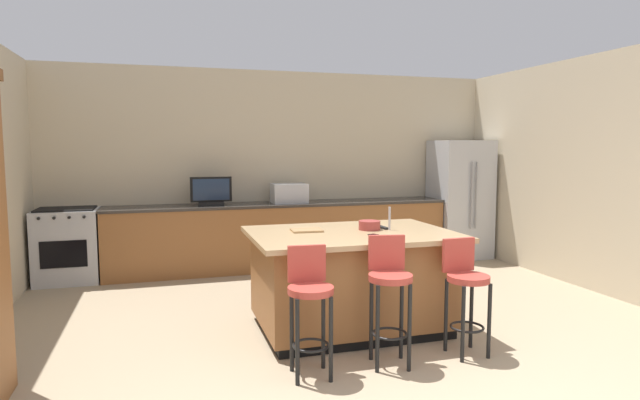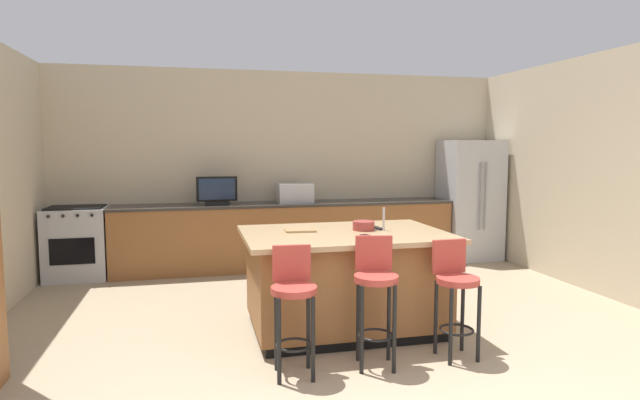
# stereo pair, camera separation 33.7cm
# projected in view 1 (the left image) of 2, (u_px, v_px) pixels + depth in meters

# --- Properties ---
(wall_back) EXTENTS (6.94, 0.12, 2.77)m
(wall_back) POSITION_uv_depth(u_px,v_px,m) (278.00, 168.00, 7.67)
(wall_back) COLOR beige
(wall_back) RESTS_ON ground_plane
(wall_right) EXTENTS (0.12, 5.53, 2.77)m
(wall_right) POSITION_uv_depth(u_px,v_px,m) (598.00, 173.00, 6.17)
(wall_right) COLOR beige
(wall_right) RESTS_ON ground_plane
(counter_back) EXTENTS (4.74, 0.62, 0.92)m
(counter_back) POSITION_uv_depth(u_px,v_px,m) (282.00, 235.00, 7.40)
(counter_back) COLOR brown
(counter_back) RESTS_ON ground_plane
(kitchen_island) EXTENTS (1.85, 1.30, 0.92)m
(kitchen_island) POSITION_uv_depth(u_px,v_px,m) (351.00, 279.00, 4.90)
(kitchen_island) COLOR black
(kitchen_island) RESTS_ON ground_plane
(refrigerator) EXTENTS (0.81, 0.74, 1.79)m
(refrigerator) POSITION_uv_depth(u_px,v_px,m) (460.00, 199.00, 8.10)
(refrigerator) COLOR #B7BABF
(refrigerator) RESTS_ON ground_plane
(range_oven) EXTENTS (0.75, 0.63, 0.94)m
(range_oven) POSITION_uv_depth(u_px,v_px,m) (68.00, 245.00, 6.60)
(range_oven) COLOR #B7BABF
(range_oven) RESTS_ON ground_plane
(microwave) EXTENTS (0.48, 0.36, 0.27)m
(microwave) POSITION_uv_depth(u_px,v_px,m) (289.00, 193.00, 7.36)
(microwave) COLOR #B7BABF
(microwave) RESTS_ON counter_back
(tv_monitor) EXTENTS (0.54, 0.16, 0.38)m
(tv_monitor) POSITION_uv_depth(u_px,v_px,m) (211.00, 192.00, 7.00)
(tv_monitor) COLOR black
(tv_monitor) RESTS_ON counter_back
(sink_faucet_back) EXTENTS (0.02, 0.02, 0.24)m
(sink_faucet_back) POSITION_uv_depth(u_px,v_px,m) (281.00, 194.00, 7.43)
(sink_faucet_back) COLOR #B2B2B7
(sink_faucet_back) RESTS_ON counter_back
(sink_faucet_island) EXTENTS (0.02, 0.02, 0.22)m
(sink_faucet_island) POSITION_uv_depth(u_px,v_px,m) (390.00, 218.00, 4.96)
(sink_faucet_island) COLOR #B2B2B7
(sink_faucet_island) RESTS_ON kitchen_island
(bar_stool_left) EXTENTS (0.34, 0.35, 0.96)m
(bar_stool_left) POSITION_uv_depth(u_px,v_px,m) (310.00, 300.00, 3.89)
(bar_stool_left) COLOR #B23D33
(bar_stool_left) RESTS_ON ground_plane
(bar_stool_center) EXTENTS (0.34, 0.36, 1.00)m
(bar_stool_center) POSITION_uv_depth(u_px,v_px,m) (389.00, 288.00, 4.09)
(bar_stool_center) COLOR #B23D33
(bar_stool_center) RESTS_ON ground_plane
(bar_stool_right) EXTENTS (0.34, 0.34, 0.94)m
(bar_stool_right) POSITION_uv_depth(u_px,v_px,m) (466.00, 286.00, 4.30)
(bar_stool_right) COLOR #B23D33
(bar_stool_right) RESTS_ON ground_plane
(fruit_bowl) EXTENTS (0.20, 0.20, 0.09)m
(fruit_bowl) POSITION_uv_depth(u_px,v_px,m) (369.00, 225.00, 4.98)
(fruit_bowl) COLOR #993833
(fruit_bowl) RESTS_ON kitchen_island
(cell_phone) EXTENTS (0.11, 0.16, 0.01)m
(cell_phone) POSITION_uv_depth(u_px,v_px,m) (376.00, 235.00, 4.64)
(cell_phone) COLOR black
(cell_phone) RESTS_ON kitchen_island
(tv_remote) EXTENTS (0.06, 0.17, 0.02)m
(tv_remote) POSITION_uv_depth(u_px,v_px,m) (383.00, 228.00, 5.05)
(tv_remote) COLOR black
(tv_remote) RESTS_ON kitchen_island
(cutting_board) EXTENTS (0.30, 0.24, 0.02)m
(cutting_board) POSITION_uv_depth(u_px,v_px,m) (307.00, 230.00, 4.89)
(cutting_board) COLOR #A87F51
(cutting_board) RESTS_ON kitchen_island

